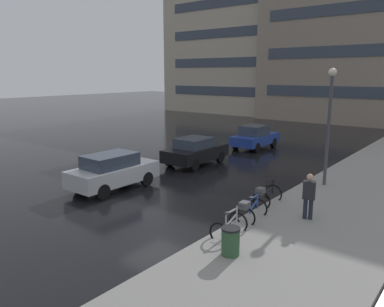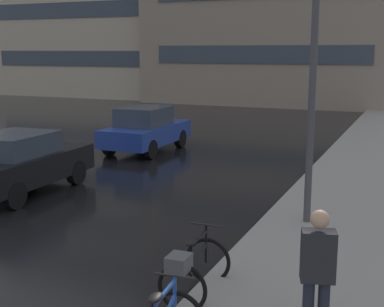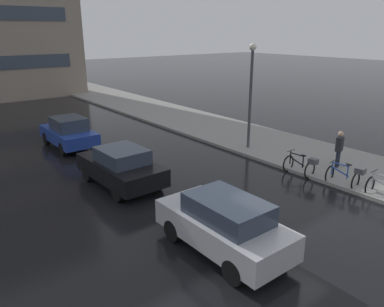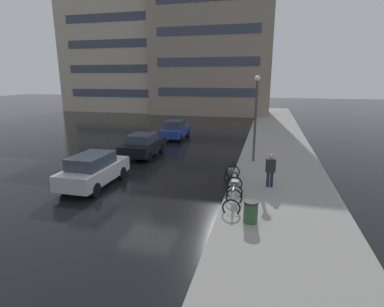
# 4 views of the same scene
# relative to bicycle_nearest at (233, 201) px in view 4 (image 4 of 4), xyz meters

# --- Properties ---
(ground_plane) EXTENTS (140.00, 140.00, 0.00)m
(ground_plane) POSITION_rel_bicycle_nearest_xyz_m (-4.06, 1.23, -0.39)
(ground_plane) COLOR black
(sidewalk_kerb) EXTENTS (4.80, 60.00, 0.14)m
(sidewalk_kerb) POSITION_rel_bicycle_nearest_xyz_m (1.94, 11.23, -0.32)
(sidewalk_kerb) COLOR gray
(sidewalk_kerb) RESTS_ON ground
(bicycle_nearest) EXTENTS (0.72, 1.16, 0.96)m
(bicycle_nearest) POSITION_rel_bicycle_nearest_xyz_m (0.00, 0.00, 0.00)
(bicycle_nearest) COLOR black
(bicycle_nearest) RESTS_ON ground
(bicycle_second) EXTENTS (0.80, 1.39, 0.96)m
(bicycle_second) POSITION_rel_bicycle_nearest_xyz_m (-0.08, 1.43, 0.10)
(bicycle_second) COLOR black
(bicycle_second) RESTS_ON ground
(bicycle_third) EXTENTS (0.76, 1.38, 0.97)m
(bicycle_third) POSITION_rel_bicycle_nearest_xyz_m (-0.43, 3.20, 0.10)
(bicycle_third) COLOR black
(bicycle_third) RESTS_ON ground
(car_silver) EXTENTS (1.76, 3.97, 1.58)m
(car_silver) POSITION_rel_bicycle_nearest_xyz_m (-6.74, 1.11, 0.43)
(car_silver) COLOR #B2B5BA
(car_silver) RESTS_ON ground
(car_black) EXTENTS (1.96, 4.00, 1.52)m
(car_black) POSITION_rel_bicycle_nearest_xyz_m (-6.73, 6.92, 0.38)
(car_black) COLOR black
(car_black) RESTS_ON ground
(car_blue) EXTENTS (1.79, 3.85, 1.58)m
(car_blue) POSITION_rel_bicycle_nearest_xyz_m (-6.44, 13.08, 0.39)
(car_blue) COLOR navy
(car_blue) RESTS_ON ground
(pedestrian) EXTENTS (0.45, 0.34, 1.71)m
(pedestrian) POSITION_rel_bicycle_nearest_xyz_m (1.39, 2.71, 0.58)
(pedestrian) COLOR #1E2333
(pedestrian) RESTS_ON ground
(streetlamp) EXTENTS (0.35, 0.35, 5.19)m
(streetlamp) POSITION_rel_bicycle_nearest_xyz_m (0.43, 7.05, 2.83)
(streetlamp) COLOR #424247
(streetlamp) RESTS_ON ground
(trash_bin) EXTENTS (0.52, 0.52, 0.92)m
(trash_bin) POSITION_rel_bicycle_nearest_xyz_m (0.75, -1.09, 0.07)
(trash_bin) COLOR #2D5133
(trash_bin) RESTS_ON ground
(building_facade_main) EXTENTS (16.37, 7.18, 17.99)m
(building_facade_main) POSITION_rel_bicycle_nearest_xyz_m (-6.95, 32.14, 8.61)
(building_facade_main) COLOR gray
(building_facade_main) RESTS_ON ground
(building_facade_side) EXTENTS (23.21, 8.62, 16.09)m
(building_facade_side) POSITION_rel_bicycle_nearest_xyz_m (-18.38, 33.95, 7.66)
(building_facade_side) COLOR #B2A893
(building_facade_side) RESTS_ON ground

